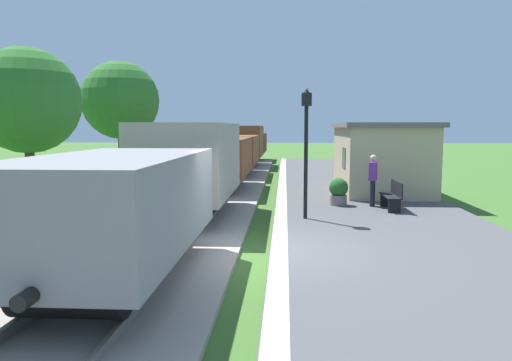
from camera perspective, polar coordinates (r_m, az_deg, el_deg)
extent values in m
plane|color=#3D6628|center=(10.41, 0.57, -9.55)|extent=(160.00, 160.00, 0.00)
cube|color=#4C4C4F|center=(10.71, 18.15, -8.72)|extent=(6.00, 60.00, 0.25)
cube|color=silver|center=(10.33, 2.81, -8.22)|extent=(0.36, 60.00, 0.01)
cube|color=#9E9389|center=(10.77, -12.44, -8.81)|extent=(3.80, 60.00, 0.12)
cube|color=slate|center=(10.57, -8.66, -8.30)|extent=(0.07, 60.00, 0.14)
cube|color=slate|center=(10.96, -16.12, -7.95)|extent=(0.07, 60.00, 0.14)
cube|color=gray|center=(8.56, -16.42, -2.44)|extent=(2.50, 5.60, 1.60)
cube|color=black|center=(8.68, -16.29, -6.69)|extent=(2.10, 5.15, 0.50)
cylinder|color=black|center=(10.39, -12.91, -5.86)|extent=(1.56, 0.84, 0.84)
cylinder|color=black|center=(7.14, -21.16, -11.77)|extent=(1.56, 0.84, 0.84)
cylinder|color=black|center=(11.44, -11.31, -3.44)|extent=(0.20, 0.30, 0.20)
cylinder|color=black|center=(6.09, -25.89, -12.67)|extent=(0.20, 0.30, 0.20)
cube|color=gray|center=(14.87, -7.82, 2.55)|extent=(2.50, 5.60, 2.20)
cube|color=black|center=(14.96, -7.76, -1.09)|extent=(2.10, 5.15, 0.50)
cylinder|color=black|center=(16.74, -6.56, -1.14)|extent=(1.56, 0.84, 0.84)
cylinder|color=black|center=(13.26, -9.25, -3.15)|extent=(1.56, 0.84, 0.84)
cylinder|color=black|center=(17.84, -5.93, 0.13)|extent=(0.20, 0.30, 0.20)
cylinder|color=black|center=(12.11, -10.47, -2.88)|extent=(0.20, 0.30, 0.20)
cube|color=brown|center=(21.38, -4.36, 2.92)|extent=(2.50, 5.60, 1.60)
cube|color=black|center=(21.43, -4.34, 1.19)|extent=(2.10, 5.15, 0.50)
cylinder|color=black|center=(23.23, -3.74, 0.97)|extent=(1.56, 0.84, 0.84)
cylinder|color=black|center=(19.69, -5.04, -0.01)|extent=(1.56, 0.84, 0.84)
cylinder|color=black|center=(24.35, -3.41, 1.81)|extent=(0.20, 0.30, 0.20)
cylinder|color=black|center=(18.53, -5.58, 0.37)|extent=(0.20, 0.30, 0.20)
cube|color=brown|center=(27.93, -2.52, 3.73)|extent=(2.50, 5.60, 1.60)
cube|color=black|center=(27.97, -2.52, 2.40)|extent=(2.10, 5.15, 0.50)
cylinder|color=black|center=(29.76, -2.16, 2.16)|extent=(1.56, 0.84, 0.84)
cylinder|color=black|center=(26.21, -2.92, 1.59)|extent=(1.56, 0.84, 0.84)
cylinder|color=black|center=(30.90, -1.95, 2.78)|extent=(0.20, 0.30, 0.20)
cylinder|color=black|center=(25.04, -3.22, 1.94)|extent=(0.20, 0.30, 0.20)
cube|color=brown|center=(34.49, -1.38, 4.73)|extent=(2.50, 5.60, 2.20)
cube|color=black|center=(34.52, -1.38, 3.15)|extent=(2.10, 5.15, 0.50)
cylinder|color=black|center=(36.32, -1.14, 2.92)|extent=(1.56, 0.84, 0.84)
cylinder|color=black|center=(32.76, -1.64, 2.54)|extent=(1.56, 0.84, 0.84)
cylinder|color=black|center=(37.46, -1.00, 3.40)|extent=(0.20, 0.30, 0.20)
cylinder|color=black|center=(31.59, -1.83, 2.86)|extent=(0.20, 0.30, 0.20)
cube|color=brown|center=(41.07, -0.61, 4.57)|extent=(2.50, 5.60, 1.60)
cube|color=black|center=(41.10, -0.61, 3.66)|extent=(2.10, 5.15, 0.50)
cylinder|color=black|center=(42.89, -0.44, 3.44)|extent=(1.56, 0.84, 0.84)
cylinder|color=black|center=(39.32, -0.79, 3.18)|extent=(1.56, 0.84, 0.84)
cylinder|color=black|center=(44.04, -0.33, 3.84)|extent=(0.20, 0.30, 0.20)
cylinder|color=black|center=(38.16, -0.92, 3.46)|extent=(0.20, 0.30, 0.20)
cube|color=tan|center=(20.11, 14.63, 2.43)|extent=(3.20, 5.50, 2.60)
cube|color=#66605B|center=(20.07, 14.74, 6.40)|extent=(3.50, 5.80, 0.18)
cube|color=black|center=(18.77, 10.46, 2.67)|extent=(0.03, 0.90, 0.80)
cube|color=black|center=(15.73, 15.76, -1.78)|extent=(0.42, 1.50, 0.04)
cube|color=black|center=(15.74, 16.46, -0.90)|extent=(0.04, 1.50, 0.45)
cube|color=black|center=(15.19, 16.21, -2.96)|extent=(0.38, 0.06, 0.42)
cube|color=black|center=(16.35, 15.29, -2.29)|extent=(0.38, 0.06, 0.42)
cube|color=black|center=(24.50, 11.32, 1.16)|extent=(0.42, 1.50, 0.04)
cube|color=black|center=(24.50, 11.77, 1.73)|extent=(0.04, 1.50, 0.45)
cube|color=black|center=(23.93, 11.51, 0.48)|extent=(0.38, 0.06, 0.42)
cube|color=black|center=(25.11, 11.12, 0.76)|extent=(0.38, 0.06, 0.42)
cylinder|color=black|center=(16.20, 13.71, -1.53)|extent=(0.15, 0.15, 0.86)
cylinder|color=black|center=(16.36, 13.78, -1.46)|extent=(0.15, 0.15, 0.86)
cube|color=#662D8C|center=(16.20, 13.81, 1.06)|extent=(0.34, 0.43, 0.60)
sphere|color=tan|center=(16.16, 13.85, 2.62)|extent=(0.22, 0.22, 0.22)
cylinder|color=slate|center=(16.31, 9.82, -2.31)|extent=(0.56, 0.56, 0.34)
sphere|color=#235B23|center=(16.25, 9.85, -0.83)|extent=(0.64, 0.64, 0.64)
cylinder|color=black|center=(13.62, 5.98, 2.10)|extent=(0.11, 0.11, 3.20)
cube|color=black|center=(13.61, 6.06, 9.60)|extent=(0.28, 0.28, 0.36)
sphere|color=#F2E5BF|center=(13.61, 6.06, 9.60)|extent=(0.20, 0.20, 0.20)
cone|color=black|center=(13.62, 6.08, 10.61)|extent=(0.20, 0.20, 0.16)
cylinder|color=#4C3823|center=(15.94, -25.29, -0.08)|extent=(0.28, 0.28, 2.47)
sphere|color=#2D6B28|center=(15.88, -25.70, 8.61)|extent=(3.14, 3.14, 3.14)
cylinder|color=#4C3823|center=(20.66, -15.71, 2.05)|extent=(0.28, 0.28, 2.78)
sphere|color=#2D6B28|center=(20.64, -15.93, 9.21)|extent=(3.17, 3.17, 3.17)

